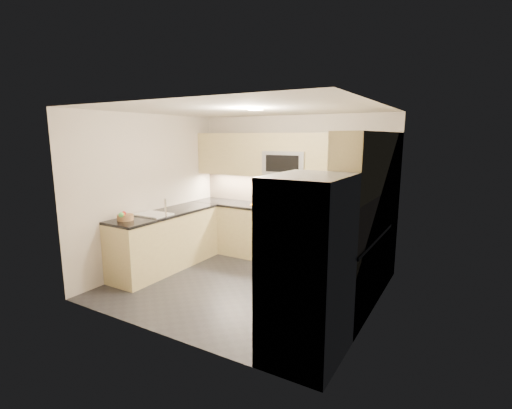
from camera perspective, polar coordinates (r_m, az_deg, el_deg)
name	(u,v)px	position (r m, az deg, el deg)	size (l,w,h in m)	color
floor	(244,286)	(5.53, -1.88, -12.39)	(3.60, 3.20, 0.00)	#25252A
ceiling	(243,109)	(5.11, -2.05, 14.43)	(3.60, 3.20, 0.02)	beige
wall_back	(292,188)	(6.56, 5.53, 2.57)	(3.60, 0.02, 2.50)	beige
wall_front	(160,225)	(3.94, -14.49, -3.02)	(3.60, 0.02, 2.50)	beige
wall_left	(150,192)	(6.31, -15.93, 1.90)	(0.02, 3.20, 2.50)	beige
wall_right	(375,215)	(4.49, 17.85, -1.56)	(0.02, 3.20, 2.50)	beige
base_cab_back_left	(232,228)	(6.99, -3.79, -3.60)	(1.42, 0.60, 0.90)	tan
base_cab_back_right	(345,245)	(6.08, 13.59, -6.04)	(1.42, 0.60, 0.90)	tan
base_cab_right	(350,272)	(4.92, 14.26, -10.04)	(0.60, 1.70, 0.90)	tan
base_cab_peninsula	(166,241)	(6.26, -13.65, -5.55)	(0.60, 2.00, 0.90)	tan
countertop_back_left	(231,203)	(6.89, -3.84, 0.19)	(1.42, 0.63, 0.04)	black
countertop_back_right	(347,216)	(5.97, 13.78, -1.70)	(1.42, 0.63, 0.04)	black
countertop_right	(352,236)	(4.78, 14.51, -4.75)	(0.63, 1.70, 0.04)	black
countertop_peninsula	(165,213)	(6.15, -13.84, -1.33)	(0.63, 2.00, 0.04)	black
upper_cab_back	(288,155)	(6.35, 4.95, 7.53)	(3.60, 0.35, 0.75)	tan
upper_cab_right	(368,163)	(4.72, 16.90, 6.11)	(0.35, 1.95, 0.75)	tan
backsplash_back	(292,191)	(6.57, 5.50, 2.09)	(3.60, 0.01, 0.51)	tan
backsplash_right	(383,213)	(4.94, 18.91, -1.22)	(0.01, 2.30, 0.51)	tan
gas_range	(283,236)	(6.44, 4.18, -4.80)	(0.76, 0.65, 0.91)	#9FA3A7
range_cooktop	(283,210)	(6.33, 4.23, -0.78)	(0.76, 0.65, 0.03)	black
oven_door_glass	(274,240)	(6.15, 2.81, -5.55)	(0.62, 0.02, 0.45)	black
oven_handle	(274,225)	(6.07, 2.75, -3.14)	(0.02, 0.02, 0.60)	#B2B5BA
microwave	(287,163)	(6.34, 4.83, 6.39)	(0.76, 0.40, 0.40)	#9DA0A5
microwave_door	(282,164)	(6.15, 4.00, 6.28)	(0.60, 0.01, 0.28)	black
refrigerator	(308,269)	(3.62, 7.95, -9.77)	(0.70, 0.90, 1.80)	#95989C
fridge_handle_left	(265,263)	(3.60, 1.34, -8.94)	(0.02, 0.02, 1.20)	#B2B5BA
fridge_handle_right	(281,253)	(3.91, 3.93, -7.40)	(0.02, 0.02, 1.20)	#B2B5BA
sink_basin	(154,219)	(5.99, -15.48, -2.12)	(0.52, 0.38, 0.16)	white
faucet	(165,208)	(5.77, -13.77, -0.49)	(0.03, 0.03, 0.28)	silver
utensil_bowl	(380,214)	(5.74, 18.52, -1.36)	(0.29, 0.29, 0.17)	#54AE4A
cutting_board	(262,205)	(6.59, 0.86, -0.03)	(0.38, 0.26, 0.01)	orange
fruit_basket	(125,217)	(5.72, -19.46, -1.89)	(0.23, 0.23, 0.08)	#A7794E
fruit_apple	(124,213)	(5.66, -19.67, -1.28)	(0.06, 0.06, 0.06)	#B31414
fruit_pear	(121,215)	(5.56, -20.04, -1.50)	(0.07, 0.07, 0.07)	#50BA50
dish_towel_check	(265,234)	(6.16, 1.45, -4.56)	(0.16, 0.01, 0.30)	white
fruit_orange	(123,215)	(5.57, -19.83, -1.47)	(0.06, 0.06, 0.06)	orange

